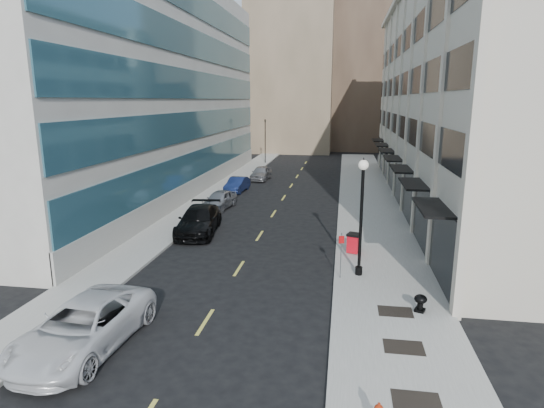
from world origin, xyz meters
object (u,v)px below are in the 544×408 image
(car_blue_sedan, at_px, (237,185))
(trash_bin, at_px, (354,242))
(car_grey_sedan, at_px, (261,173))
(urn_planter, at_px, (420,301))
(car_white_van, at_px, (84,326))
(lamppost, at_px, (362,207))
(sign_post, at_px, (341,249))
(traffic_signal, at_px, (265,122))
(car_silver_sedan, at_px, (220,200))
(car_black_pickup, at_px, (199,220))

(car_blue_sedan, xyz_separation_m, trash_bin, (10.80, -16.94, 0.07))
(car_grey_sedan, relative_size, trash_bin, 3.92)
(trash_bin, distance_m, urn_planter, 7.53)
(car_white_van, bearing_deg, lamppost, 44.03)
(lamppost, distance_m, sign_post, 2.26)
(traffic_signal, bearing_deg, car_silver_sedan, -88.12)
(car_grey_sedan, bearing_deg, sign_post, -68.49)
(car_blue_sedan, relative_size, lamppost, 0.72)
(trash_bin, relative_size, sign_post, 0.50)
(car_silver_sedan, distance_m, lamppost, 17.36)
(car_white_van, distance_m, car_black_pickup, 14.59)
(traffic_signal, relative_size, car_black_pickup, 1.17)
(lamppost, xyz_separation_m, sign_post, (-0.91, -0.62, -1.97))
(car_blue_sedan, relative_size, sign_post, 1.84)
(traffic_signal, xyz_separation_m, car_black_pickup, (1.38, -34.00, -4.85))
(car_white_van, xyz_separation_m, urn_planter, (12.23, 4.59, -0.27))
(car_white_van, bearing_deg, car_silver_sedan, 96.40)
(car_white_van, height_order, trash_bin, car_white_van)
(car_white_van, distance_m, trash_bin, 15.11)
(car_grey_sedan, bearing_deg, car_white_van, -86.28)
(car_white_van, bearing_deg, car_blue_sedan, 96.13)
(car_blue_sedan, distance_m, urn_planter, 27.49)
(car_black_pickup, bearing_deg, car_blue_sedan, 86.20)
(traffic_signal, relative_size, car_blue_sedan, 1.64)
(trash_bin, relative_size, lamppost, 0.19)
(car_grey_sedan, distance_m, lamppost, 29.15)
(car_white_van, relative_size, lamppost, 1.05)
(car_white_van, bearing_deg, car_grey_sedan, 93.93)
(car_blue_sedan, distance_m, car_grey_sedan, 7.08)
(sign_post, bearing_deg, car_blue_sedan, 100.60)
(traffic_signal, distance_m, car_silver_sedan, 27.47)
(car_white_van, xyz_separation_m, sign_post, (8.93, 7.71, 0.78))
(traffic_signal, bearing_deg, urn_planter, -72.23)
(urn_planter, bearing_deg, lamppost, 122.58)
(car_silver_sedan, distance_m, sign_post, 17.08)
(car_silver_sedan, relative_size, car_blue_sedan, 1.02)
(lamppost, bearing_deg, urn_planter, -57.42)
(traffic_signal, xyz_separation_m, urn_planter, (14.10, -44.00, -5.12))
(traffic_signal, xyz_separation_m, car_white_van, (1.87, -48.59, -4.85))
(lamppost, bearing_deg, car_black_pickup, 148.78)
(car_silver_sedan, xyz_separation_m, lamppost, (10.82, -13.26, 2.88))
(traffic_signal, relative_size, car_grey_sedan, 1.55)
(car_white_van, distance_m, car_silver_sedan, 21.61)
(traffic_signal, relative_size, trash_bin, 6.09)
(urn_planter, bearing_deg, sign_post, 136.59)
(car_white_van, relative_size, car_silver_sedan, 1.43)
(traffic_signal, bearing_deg, car_black_pickup, -87.67)
(traffic_signal, distance_m, sign_post, 42.48)
(car_black_pickup, xyz_separation_m, urn_planter, (12.72, -10.00, -0.27))
(car_black_pickup, height_order, car_blue_sedan, car_black_pickup)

